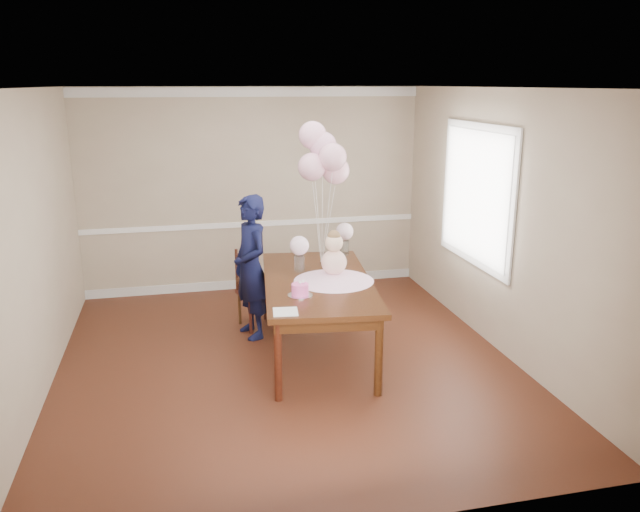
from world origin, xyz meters
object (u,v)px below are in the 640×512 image
Objects in this scene: birthday_cake at (300,289)px; dining_chair_seat at (257,293)px; dining_table_top at (318,282)px; woman at (251,267)px.

dining_chair_seat is at bearing 100.37° from birthday_cake.
dining_table_top is 0.87m from woman.
birthday_cake is (-0.27, -0.45, 0.09)m from dining_table_top.
dining_table_top is 1.35× the size of woman.
woman reaches higher than birthday_cake.
dining_chair_seat is (-0.51, 0.88, -0.37)m from dining_table_top.
dining_chair_seat is at bearing 127.26° from dining_table_top.
dining_table_top is 0.54m from birthday_cake.
dining_table_top is 1.08m from dining_chair_seat.
dining_chair_seat is 0.25× the size of woman.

